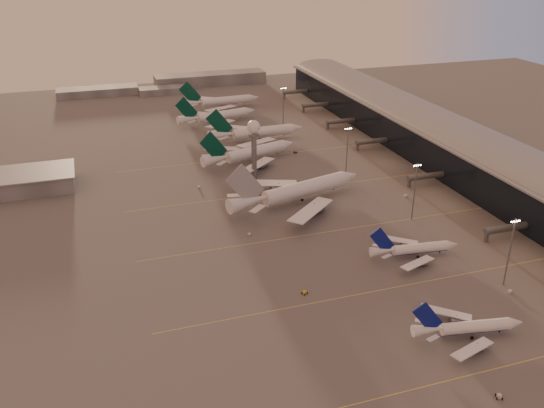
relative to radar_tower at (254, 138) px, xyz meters
name	(u,v)px	position (x,y,z in m)	size (l,w,h in m)	color
ground	(349,316)	(-5.00, -120.00, -20.95)	(700.00, 700.00, 0.00)	#4E4C4C
taxiway_markings	(357,226)	(25.00, -64.00, -20.94)	(180.00, 185.25, 0.02)	#D2C94A
terminal	(447,143)	(102.88, -9.91, -10.43)	(57.00, 362.00, 23.04)	black
radar_tower	(254,138)	(0.00, 0.00, 0.00)	(6.40, 6.40, 31.10)	slate
mast_a	(510,249)	(53.00, -120.00, -7.21)	(3.60, 0.56, 25.00)	slate
mast_b	(415,189)	(50.00, -65.00, -7.21)	(3.60, 0.56, 25.00)	slate
mast_c	(347,149)	(45.00, -10.00, -7.21)	(3.60, 0.56, 25.00)	slate
mast_d	(283,105)	(43.00, 80.00, -7.21)	(3.60, 0.56, 25.00)	slate
distant_horizon	(178,83)	(-2.38, 205.14, -17.06)	(165.00, 37.50, 9.00)	slate
narrowbody_near	(467,329)	(23.65, -140.43, -18.17)	(34.85, 27.59, 13.70)	white
narrowbody_mid	(414,250)	(33.80, -93.67, -18.16)	(35.24, 28.00, 13.79)	white
widebody_white	(297,194)	(9.74, -34.40, -16.65)	(68.80, 54.40, 24.78)	white
greentail_a	(250,155)	(4.76, 23.19, -17.22)	(56.48, 44.94, 21.12)	white
greentail_b	(257,135)	(18.33, 56.22, -17.16)	(59.02, 47.66, 21.44)	white
greentail_c	(218,118)	(4.80, 98.85, -17.40)	(54.58, 43.63, 20.07)	white
greentail_d	(221,103)	(15.67, 133.78, -17.25)	(57.65, 46.46, 20.93)	white
gsv_tug_near	(499,396)	(16.32, -164.62, -20.41)	(3.52, 4.27, 1.05)	silver
gsv_catering_a	(511,287)	(51.75, -125.00, -18.84)	(5.63, 4.10, 4.23)	silver
gsv_tug_mid	(305,293)	(-13.73, -104.19, -20.43)	(3.60, 4.14, 1.02)	gold
gsv_truck_b	(398,237)	(34.94, -79.73, -19.97)	(4.95, 2.32, 1.92)	silver
gsv_truck_c	(250,233)	(-19.13, -58.22, -19.81)	(5.83, 3.09, 2.24)	silver
gsv_catering_b	(406,192)	(59.66, -43.83, -18.80)	(5.49, 3.00, 4.31)	silver
gsv_tug_far	(272,193)	(1.77, -21.82, -20.43)	(4.04, 3.85, 1.00)	silver
gsv_truck_d	(199,186)	(-28.65, -3.59, -19.88)	(2.96, 5.49, 2.10)	silver
gsv_tug_hangar	(295,152)	(32.14, 28.38, -20.38)	(4.41, 3.42, 1.11)	#535658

